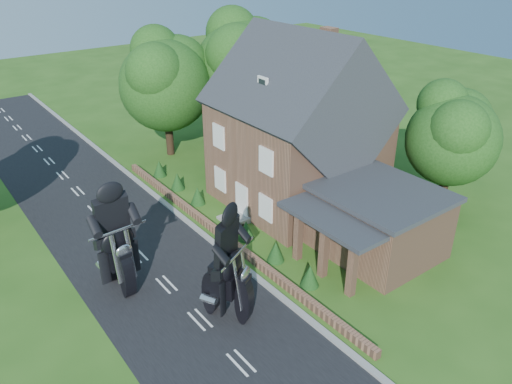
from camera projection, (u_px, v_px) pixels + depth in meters
ground at (200, 320)px, 21.01m from camera, size 120.00×120.00×0.00m
road at (200, 320)px, 21.01m from camera, size 7.00×80.00×0.02m
kerb at (268, 287)px, 22.94m from camera, size 0.30×80.00×0.12m
garden_wall at (220, 234)px, 26.79m from camera, size 0.30×22.00×0.40m
house at (298, 132)px, 28.94m from camera, size 9.54×8.64×10.24m
annex at (376, 221)px, 24.92m from camera, size 7.05×5.94×3.44m
tree_annex_side at (456, 131)px, 28.12m from camera, size 5.64×5.20×7.48m
tree_house_right at (342, 91)px, 33.72m from camera, size 6.51×6.00×8.40m
tree_behind_house at (247, 61)px, 37.29m from camera, size 7.81×7.20×10.08m
tree_behind_left at (169, 76)px, 35.00m from camera, size 6.94×6.40×9.16m
shrub_a at (310, 275)px, 22.88m from camera, size 0.90×0.90×1.10m
shrub_b at (276, 251)px, 24.67m from camera, size 0.90×0.90×1.10m
shrub_c at (246, 230)px, 26.45m from camera, size 0.90×0.90×1.10m
shrub_d at (198, 195)px, 30.02m from camera, size 0.90×0.90×1.10m
shrub_e at (177, 181)px, 31.81m from camera, size 0.90×0.90×1.10m
shrub_f at (159, 168)px, 33.59m from camera, size 0.90×0.90×1.10m
motorcycle_lead at (228, 301)px, 20.87m from camera, size 1.20×1.77×1.64m
motorcycle_follow at (120, 273)px, 22.58m from camera, size 0.51×1.77×1.64m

